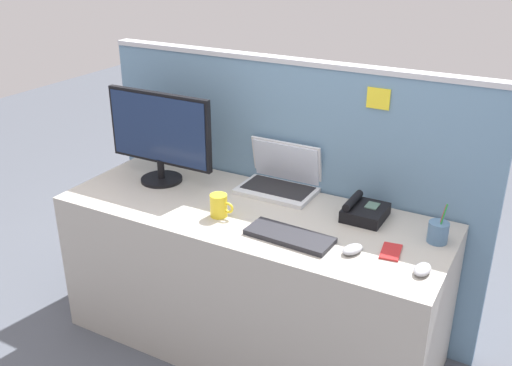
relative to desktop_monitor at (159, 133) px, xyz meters
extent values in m
plane|color=#4C515B|center=(0.57, -0.09, -1.00)|extent=(10.00, 10.00, 0.00)
cube|color=#ADA89E|center=(0.57, -0.09, -0.63)|extent=(1.81, 0.68, 0.74)
cube|color=#6084A3|center=(0.57, 0.29, -0.32)|extent=(2.04, 0.06, 1.35)
cube|color=#B7BAC1|center=(0.57, 0.29, 0.37)|extent=(2.04, 0.07, 0.02)
cube|color=yellow|center=(0.02, 0.26, -0.15)|extent=(0.08, 0.01, 0.09)
cube|color=yellow|center=(1.02, 0.26, 0.25)|extent=(0.10, 0.01, 0.09)
cylinder|color=black|center=(0.00, -0.01, -0.25)|extent=(0.21, 0.21, 0.02)
cylinder|color=black|center=(0.00, -0.01, -0.19)|extent=(0.04, 0.04, 0.10)
cube|color=black|center=(0.00, 0.00, 0.03)|extent=(0.60, 0.03, 0.37)
cube|color=#19284C|center=(0.00, -0.01, 0.03)|extent=(0.57, 0.01, 0.34)
cube|color=silver|center=(0.58, 0.15, -0.24)|extent=(0.37, 0.25, 0.02)
cube|color=black|center=(0.58, 0.16, -0.23)|extent=(0.33, 0.18, 0.00)
cube|color=silver|center=(0.58, 0.25, -0.13)|extent=(0.37, 0.06, 0.22)
cube|color=silver|center=(0.58, 0.24, -0.13)|extent=(0.35, 0.05, 0.20)
cube|color=black|center=(1.06, 0.10, -0.23)|extent=(0.18, 0.20, 0.05)
cube|color=#4C6B5B|center=(1.08, 0.12, -0.20)|extent=(0.05, 0.07, 0.01)
cylinder|color=black|center=(0.99, 0.10, -0.18)|extent=(0.04, 0.18, 0.04)
cube|color=#232328|center=(0.84, -0.24, -0.24)|extent=(0.38, 0.16, 0.02)
ellipsoid|color=#9EA0A8|center=(1.39, -0.23, -0.24)|extent=(0.07, 0.11, 0.03)
ellipsoid|color=#9EA0A8|center=(1.11, -0.22, -0.24)|extent=(0.09, 0.12, 0.03)
cylinder|color=#4C7093|center=(1.39, 0.03, -0.21)|extent=(0.08, 0.08, 0.09)
cylinder|color=red|center=(1.39, 0.05, -0.15)|extent=(0.03, 0.02, 0.13)
cylinder|color=#238438|center=(1.40, 0.03, -0.15)|extent=(0.03, 0.03, 0.14)
cube|color=#B22323|center=(1.25, -0.14, -0.25)|extent=(0.09, 0.14, 0.01)
cylinder|color=yellow|center=(0.47, -0.20, -0.20)|extent=(0.08, 0.08, 0.10)
torus|color=yellow|center=(0.52, -0.20, -0.20)|extent=(0.05, 0.01, 0.05)
camera|label=1|loc=(1.74, -2.15, 0.93)|focal=40.46mm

